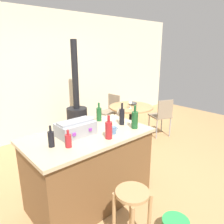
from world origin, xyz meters
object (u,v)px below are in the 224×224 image
object	(u,v)px
wooden_stool	(132,208)
folding_chair_far	(110,110)
toolbox	(76,128)
wine_glass	(130,103)
serving_bowl	(133,103)
bottle_4	(122,116)
kitchen_island	(89,168)
bottle_0	(109,130)
bottle_1	(135,119)
folding_chair_left	(125,129)
wood_stove	(77,115)
folding_chair_near	(162,115)
cup_0	(113,130)
dining_table	(131,114)
bottle_3	(51,139)
bottle_2	(99,114)
bottle_5	(68,141)
cup_1	(92,121)

from	to	relation	value
wooden_stool	folding_chair_far	size ratio (longest dim) A/B	0.74
toolbox	wine_glass	distance (m)	1.99
serving_bowl	bottle_4	bearing A→B (deg)	-141.69
kitchen_island	bottle_0	world-z (taller)	bottle_0
wooden_stool	bottle_1	bearing A→B (deg)	42.04
kitchen_island	folding_chair_left	size ratio (longest dim) A/B	1.75
folding_chair_far	serving_bowl	bearing A→B (deg)	-81.56
toolbox	bottle_1	size ratio (longest dim) A/B	1.44
toolbox	bottle_0	distance (m)	0.41
bottle_1	wood_stove	bearing A→B (deg)	77.75
folding_chair_left	bottle_1	xyz separation A→B (m)	(-0.65, -0.82, 0.53)
folding_chair_near	folding_chair_left	size ratio (longest dim) A/B	0.99
kitchen_island	wine_glass	xyz separation A→B (m)	(1.68, 0.92, 0.38)
cup_0	folding_chair_far	bearing A→B (deg)	49.71
dining_table	bottle_0	world-z (taller)	bottle_0
cup_0	serving_bowl	xyz separation A→B (m)	(1.69, 1.26, -0.19)
bottle_3	serving_bowl	bearing A→B (deg)	24.63
bottle_1	bottle_2	size ratio (longest dim) A/B	1.16
bottle_2	bottle_1	bearing A→B (deg)	-73.81
bottle_5	folding_chair_far	bearing A→B (deg)	40.28
toolbox	cup_0	xyz separation A→B (m)	(0.35, -0.27, -0.04)
bottle_0	dining_table	bearing A→B (deg)	36.72
bottle_3	serving_bowl	xyz separation A→B (m)	(2.41, 1.10, -0.23)
wood_stove	bottle_4	xyz separation A→B (m)	(-0.48, -1.88, 0.53)
cup_0	serving_bowl	bearing A→B (deg)	36.74
dining_table	bottle_5	distance (m)	2.50
folding_chair_near	wooden_stool	bearing A→B (deg)	-149.34
bottle_2	bottle_4	distance (m)	0.35
wine_glass	kitchen_island	bearing A→B (deg)	-151.30
bottle_1	wine_glass	xyz separation A→B (m)	(1.12, 1.15, -0.19)
bottle_1	bottle_3	bearing A→B (deg)	168.92
dining_table	serving_bowl	xyz separation A→B (m)	(0.12, 0.06, 0.21)
bottle_2	toolbox	bearing A→B (deg)	-156.87
dining_table	serving_bowl	world-z (taller)	serving_bowl
bottle_3	folding_chair_near	bearing A→B (deg)	13.65
wine_glass	serving_bowl	bearing A→B (deg)	32.58
bottle_4	wine_glass	bearing A→B (deg)	39.41
bottle_1	cup_0	xyz separation A→B (m)	(-0.32, 0.04, -0.07)
wooden_stool	cup_1	xyz separation A→B (m)	(0.34, 1.06, 0.51)
wooden_stool	bottle_0	distance (m)	0.83
toolbox	bottle_3	bearing A→B (deg)	-163.49
bottle_1	bottle_4	world-z (taller)	bottle_1
bottle_5	wine_glass	size ratio (longest dim) A/B	1.31
folding_chair_left	serving_bowl	size ratio (longest dim) A/B	4.79
wooden_stool	bottle_0	xyz separation A→B (m)	(0.21, 0.57, 0.56)
folding_chair_near	bottle_0	distance (m)	2.59
folding_chair_left	serving_bowl	xyz separation A→B (m)	(0.72, 0.49, 0.27)
folding_chair_near	bottle_4	world-z (taller)	bottle_4
folding_chair_far	bottle_2	bearing A→B (deg)	-135.67
wood_stove	bottle_0	xyz separation A→B (m)	(-0.91, -2.12, 0.52)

